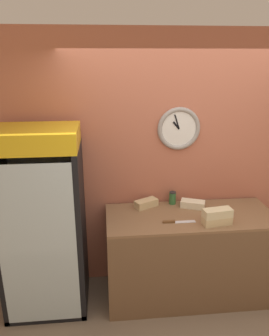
% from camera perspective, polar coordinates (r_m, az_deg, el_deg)
% --- Properties ---
extents(wall_back, '(5.20, 0.10, 2.70)m').
position_cam_1_polar(wall_back, '(3.52, 8.51, 0.88)').
color(wall_back, '#B7664C').
rests_on(wall_back, ground_plane).
extents(prep_counter, '(1.68, 0.68, 0.94)m').
position_cam_1_polar(prep_counter, '(3.57, 9.34, -14.76)').
color(prep_counter, brown).
rests_on(prep_counter, ground_plane).
extents(beverage_cooler, '(0.77, 0.65, 1.85)m').
position_cam_1_polar(beverage_cooler, '(3.30, -15.65, -7.33)').
color(beverage_cooler, black).
rests_on(beverage_cooler, ground_plane).
extents(sandwich_stack_bottom, '(0.28, 0.15, 0.08)m').
position_cam_1_polar(sandwich_stack_bottom, '(3.20, 14.15, -8.86)').
color(sandwich_stack_bottom, tan).
rests_on(sandwich_stack_bottom, prep_counter).
extents(sandwich_stack_middle, '(0.28, 0.15, 0.08)m').
position_cam_1_polar(sandwich_stack_middle, '(3.16, 14.27, -7.60)').
color(sandwich_stack_middle, beige).
rests_on(sandwich_stack_middle, sandwich_stack_bottom).
extents(sandwich_flat_left, '(0.27, 0.20, 0.07)m').
position_cam_1_polar(sandwich_flat_left, '(3.49, 10.11, -6.19)').
color(sandwich_flat_left, beige).
rests_on(sandwich_flat_left, prep_counter).
extents(sandwich_flat_right, '(0.27, 0.21, 0.08)m').
position_cam_1_polar(sandwich_flat_right, '(3.44, 2.05, -6.16)').
color(sandwich_flat_right, tan).
rests_on(sandwich_flat_right, prep_counter).
extents(chefs_knife, '(0.31, 0.04, 0.02)m').
position_cam_1_polar(chefs_knife, '(3.17, 6.99, -9.27)').
color(chefs_knife, silver).
rests_on(chefs_knife, prep_counter).
extents(condiment_jar, '(0.07, 0.07, 0.14)m').
position_cam_1_polar(condiment_jar, '(3.52, 6.63, -5.19)').
color(condiment_jar, '#336B38').
rests_on(condiment_jar, prep_counter).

